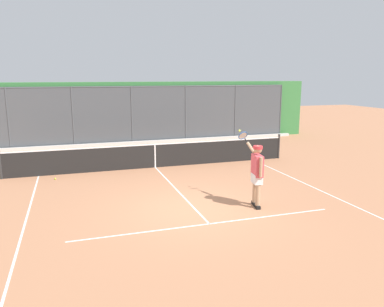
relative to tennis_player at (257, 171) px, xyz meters
The scene contains 6 objects.
ground_plane 2.00m from the tennis_player, 12.08° to the right, with size 60.00×60.00×0.00m, color #B27551.
court_line_markings 2.24m from the tennis_player, 32.65° to the left, with size 8.70×11.17×0.01m.
fence_backdrop 11.72m from the tennis_player, 81.76° to the right, with size 20.89×1.37×3.25m.
tennis_net 5.61m from the tennis_player, 72.53° to the right, with size 11.18×0.09×1.07m.
tennis_player is the anchor object (origin of this frame).
tennis_ball_by_sideline 7.20m from the tennis_player, 40.64° to the right, with size 0.07×0.07×0.07m, color #C1D138.
Camera 1 is at (3.09, 9.33, 3.58)m, focal length 35.26 mm.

